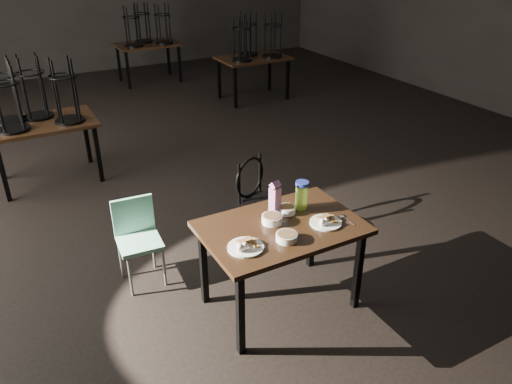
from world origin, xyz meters
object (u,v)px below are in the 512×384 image
main_table (281,234)px  water_bottle (302,195)px  juice_carton (275,199)px  school_chair (137,234)px  bentwood_chair (259,195)px

main_table → water_bottle: 0.37m
juice_carton → water_bottle: bearing=-6.3°
juice_carton → school_chair: size_ratio=0.38×
water_bottle → school_chair: 1.43m
juice_carton → water_bottle: 0.23m
juice_carton → main_table: bearing=-104.3°
juice_carton → bentwood_chair: juice_carton is taller
bentwood_chair → school_chair: bentwood_chair is taller
main_table → school_chair: (-0.88, 0.88, -0.22)m
juice_carton → bentwood_chair: (0.25, 0.70, -0.36)m
main_table → juice_carton: juice_carton is taller
water_bottle → bentwood_chair: 0.80m
juice_carton → bentwood_chair: bearing=70.6°
school_chair → water_bottle: bearing=-27.6°
main_table → bentwood_chair: bentwood_chair is taller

